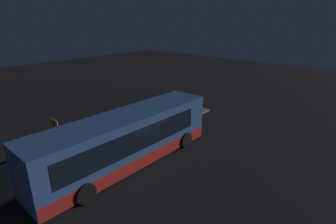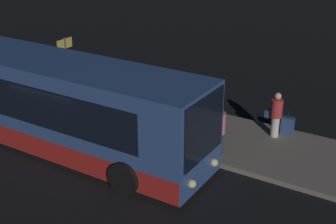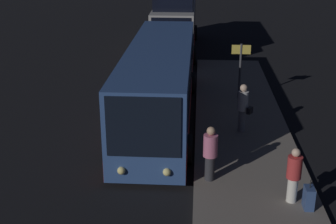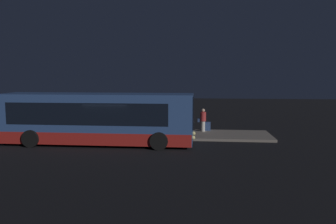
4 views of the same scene
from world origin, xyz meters
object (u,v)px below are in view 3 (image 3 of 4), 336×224
suitcase (309,198)px  bus_lead (160,84)px  passenger_with_bags (294,174)px  bus_second (176,23)px  sign_post (240,64)px  passenger_boarding (243,106)px  passenger_waiting (210,152)px

suitcase → bus_lead: bearing=-145.7°
bus_lead → passenger_with_bags: bearing=33.3°
bus_lead → bus_second: (-12.34, -0.00, 0.24)m
passenger_with_bags → suitcase: 0.75m
passenger_with_bags → sign_post: (-8.76, -0.80, 0.73)m
passenger_with_bags → suitcase: passenger_with_bags is taller
bus_second → sign_post: 10.49m
passenger_boarding → suitcase: size_ratio=2.13×
passenger_boarding → passenger_with_bags: 4.98m
bus_second → sign_post: (9.93, 3.37, 0.00)m
sign_post → passenger_waiting: bearing=-10.7°
bus_lead → passenger_boarding: bus_lead is taller
passenger_waiting → passenger_with_bags: 2.49m
bus_second → passenger_boarding: size_ratio=5.60×
bus_second → sign_post: bus_second is taller
bus_second → passenger_boarding: bus_second is taller
passenger_boarding → suitcase: bearing=45.6°
sign_post → bus_lead: bearing=-54.4°
passenger_with_bags → sign_post: 8.83m
passenger_waiting → suitcase: 3.05m
bus_second → suitcase: (19.03, 4.56, -1.27)m
passenger_waiting → sign_post: bearing=88.2°
suitcase → passenger_boarding: bearing=-165.4°
bus_lead → passenger_boarding: 3.54m
bus_lead → passenger_with_bags: size_ratio=7.16×
bus_lead → passenger_waiting: bus_lead is taller
sign_post → suitcase: bearing=7.4°
passenger_boarding → passenger_waiting: passenger_boarding is taller
bus_lead → sign_post: bearing=125.6°
passenger_waiting → passenger_boarding: bearing=80.4°
passenger_with_bags → suitcase: (0.34, 0.39, -0.54)m
passenger_with_bags → sign_post: sign_post is taller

